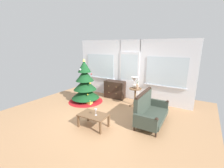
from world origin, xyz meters
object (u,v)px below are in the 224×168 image
object	(u,v)px
side_table	(135,93)
coffee_table	(93,116)
table_lamp	(135,81)
wine_glass	(96,110)
gift_box	(90,102)
christmas_tree	(85,87)
flower_vase	(137,86)
dresser_cabinet	(115,89)
settee_sofa	(149,111)

from	to	relation	value
side_table	coffee_table	size ratio (longest dim) A/B	0.81
table_lamp	wine_glass	xyz separation A→B (m)	(-0.23, -2.18, -0.45)
table_lamp	gift_box	bearing A→B (deg)	-148.79
christmas_tree	flower_vase	distance (m)	2.16
christmas_tree	wine_glass	xyz separation A→B (m)	(1.67, -1.46, -0.11)
dresser_cabinet	coffee_table	distance (m)	2.61
dresser_cabinet	side_table	world-z (taller)	dresser_cabinet
wine_glass	gift_box	distance (m)	1.86
wine_glass	settee_sofa	bearing A→B (deg)	43.13
side_table	flower_vase	world-z (taller)	flower_vase
christmas_tree	table_lamp	size ratio (longest dim) A/B	4.12
settee_sofa	side_table	size ratio (longest dim) A/B	2.17
settee_sofa	dresser_cabinet	bearing A→B (deg)	145.77
flower_vase	coffee_table	world-z (taller)	flower_vase
settee_sofa	table_lamp	xyz separation A→B (m)	(-0.95, 1.07, 0.61)
christmas_tree	wine_glass	bearing A→B (deg)	-41.06
dresser_cabinet	coffee_table	world-z (taller)	dresser_cabinet
side_table	flower_vase	xyz separation A→B (m)	(0.10, -0.06, 0.32)
table_lamp	gift_box	size ratio (longest dim) A/B	2.22
table_lamp	gift_box	xyz separation A→B (m)	(-1.53, -0.92, -0.89)
table_lamp	side_table	bearing A→B (deg)	-33.69
side_table	flower_vase	size ratio (longest dim) A/B	2.00
christmas_tree	coffee_table	world-z (taller)	christmas_tree
christmas_tree	side_table	distance (m)	2.09
settee_sofa	side_table	xyz separation A→B (m)	(-0.89, 1.03, 0.12)
flower_vase	wine_glass	xyz separation A→B (m)	(-0.39, -2.08, -0.29)
dresser_cabinet	coffee_table	bearing A→B (deg)	-73.21
christmas_tree	coffee_table	xyz separation A→B (m)	(1.58, -1.47, -0.31)
wine_glass	flower_vase	bearing A→B (deg)	79.36
settee_sofa	flower_vase	bearing A→B (deg)	129.26
coffee_table	gift_box	distance (m)	1.76
christmas_tree	dresser_cabinet	size ratio (longest dim) A/B	1.97
coffee_table	gift_box	world-z (taller)	coffee_table
flower_vase	coffee_table	distance (m)	2.20
table_lamp	flower_vase	world-z (taller)	table_lamp
flower_vase	gift_box	size ratio (longest dim) A/B	1.77
side_table	table_lamp	size ratio (longest dim) A/B	1.59
christmas_tree	gift_box	distance (m)	0.69
flower_vase	dresser_cabinet	bearing A→B (deg)	161.69
settee_sofa	coffee_table	distance (m)	1.70
coffee_table	side_table	bearing A→B (deg)	79.95
christmas_tree	gift_box	world-z (taller)	christmas_tree
settee_sofa	flower_vase	xyz separation A→B (m)	(-0.79, 0.97, 0.44)
table_lamp	flower_vase	bearing A→B (deg)	-32.01
side_table	coffee_table	world-z (taller)	side_table
settee_sofa	gift_box	world-z (taller)	settee_sofa
wine_glass	dresser_cabinet	bearing A→B (deg)	108.71
wine_glass	christmas_tree	bearing A→B (deg)	138.94
coffee_table	dresser_cabinet	bearing A→B (deg)	106.79
gift_box	wine_glass	bearing A→B (deg)	-44.16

